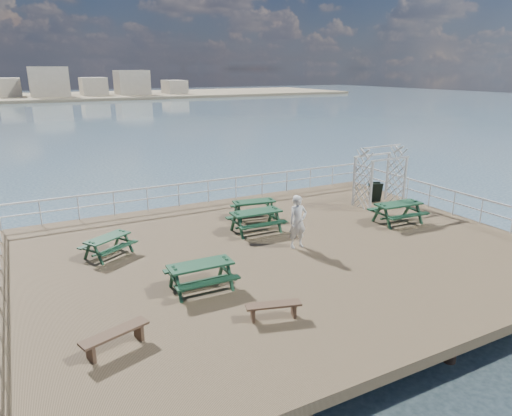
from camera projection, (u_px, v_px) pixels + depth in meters
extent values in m
cube|color=brown|center=(280.00, 253.00, 16.31)|extent=(18.00, 14.00, 0.30)
plane|color=#395060|center=(98.00, 146.00, 50.74)|extent=(300.00, 300.00, 0.00)
cube|color=tan|center=(96.00, 96.00, 137.77)|extent=(160.00, 40.00, 0.80)
cube|color=beige|center=(9.00, 88.00, 124.19)|extent=(6.00, 8.00, 5.00)
cube|color=beige|center=(48.00, 81.00, 128.18)|extent=(10.00, 8.00, 8.00)
cube|color=beige|center=(93.00, 86.00, 133.94)|extent=(7.00, 8.00, 5.00)
cube|color=beige|center=(131.00, 82.00, 138.53)|extent=(9.00, 8.00, 7.00)
cube|color=beige|center=(172.00, 87.00, 144.73)|extent=(6.00, 8.00, 4.00)
cylinder|color=brown|center=(46.00, 268.00, 18.00)|extent=(0.36, 0.36, 2.10)
cylinder|color=brown|center=(348.00, 214.00, 24.65)|extent=(0.36, 0.36, 2.10)
cube|color=silver|center=(208.00, 181.00, 21.76)|extent=(17.70, 0.07, 0.07)
cube|color=silver|center=(208.00, 191.00, 21.91)|extent=(17.70, 0.05, 0.05)
cube|color=silver|center=(455.00, 192.00, 19.88)|extent=(0.07, 13.70, 0.07)
cube|color=silver|center=(454.00, 203.00, 20.03)|extent=(0.05, 13.70, 0.05)
cube|color=#13341E|center=(107.00, 238.00, 15.58)|extent=(1.67, 1.34, 0.05)
cube|color=#13341E|center=(98.00, 242.00, 15.92)|extent=(1.47, 1.00, 0.04)
cube|color=#13341E|center=(119.00, 248.00, 15.39)|extent=(1.47, 1.00, 0.04)
cube|color=#13341E|center=(93.00, 251.00, 15.12)|extent=(0.72, 1.13, 0.05)
cube|color=#13341E|center=(123.00, 239.00, 16.20)|extent=(0.72, 1.13, 0.05)
cube|color=#13341E|center=(87.00, 251.00, 15.27)|extent=(0.29, 0.43, 0.77)
cube|color=#13341E|center=(98.00, 254.00, 15.01)|extent=(0.29, 0.43, 0.77)
cube|color=#13341E|center=(118.00, 239.00, 16.34)|extent=(0.29, 0.43, 0.77)
cube|color=#13341E|center=(128.00, 242.00, 16.08)|extent=(0.29, 0.43, 0.77)
cube|color=#13341E|center=(109.00, 249.00, 15.71)|extent=(1.24, 0.78, 0.05)
cube|color=#13341E|center=(254.00, 202.00, 19.55)|extent=(1.85, 0.95, 0.06)
cube|color=#13341E|center=(250.00, 204.00, 20.17)|extent=(1.79, 0.51, 0.05)
cube|color=#13341E|center=(259.00, 212.00, 19.10)|extent=(1.79, 0.51, 0.05)
cube|color=#13341E|center=(238.00, 210.00, 19.41)|extent=(0.29, 1.42, 0.06)
cube|color=#13341E|center=(270.00, 207.00, 19.87)|extent=(0.29, 1.42, 0.06)
cube|color=#13341E|center=(236.00, 209.00, 19.69)|extent=(0.15, 0.51, 0.86)
cube|color=#13341E|center=(240.00, 213.00, 19.15)|extent=(0.15, 0.51, 0.86)
cube|color=#13341E|center=(268.00, 206.00, 20.15)|extent=(0.15, 0.51, 0.86)
cube|color=#13341E|center=(273.00, 210.00, 19.61)|extent=(0.15, 0.51, 0.86)
cube|color=#13341E|center=(254.00, 212.00, 19.69)|extent=(1.57, 0.31, 0.06)
cube|color=#13341E|center=(399.00, 204.00, 18.89)|extent=(2.02, 0.88, 0.07)
cube|color=#13341E|center=(388.00, 207.00, 19.56)|extent=(1.99, 0.39, 0.06)
cube|color=#13341E|center=(409.00, 216.00, 18.41)|extent=(1.99, 0.39, 0.06)
cube|color=#13341E|center=(382.00, 214.00, 18.67)|extent=(0.18, 1.60, 0.07)
cube|color=#13341E|center=(413.00, 209.00, 19.32)|extent=(0.18, 1.60, 0.07)
cube|color=#13341E|center=(377.00, 213.00, 18.97)|extent=(0.12, 0.57, 0.96)
cube|color=#13341E|center=(387.00, 218.00, 18.40)|extent=(0.12, 0.57, 0.96)
cube|color=#13341E|center=(408.00, 209.00, 19.62)|extent=(0.12, 0.57, 0.96)
cube|color=#13341E|center=(419.00, 213.00, 19.05)|extent=(0.12, 0.57, 0.96)
cube|color=#13341E|center=(398.00, 216.00, 19.05)|extent=(1.76, 0.19, 0.07)
cube|color=#13341E|center=(201.00, 265.00, 13.15)|extent=(1.88, 0.76, 0.06)
cube|color=#13341E|center=(194.00, 266.00, 13.77)|extent=(1.87, 0.29, 0.05)
cube|color=#13341E|center=(209.00, 283.00, 12.71)|extent=(1.87, 0.29, 0.05)
cube|color=#13341E|center=(175.00, 280.00, 12.91)|extent=(0.11, 1.51, 0.06)
cube|color=#13341E|center=(226.00, 270.00, 13.58)|extent=(0.11, 1.51, 0.06)
cube|color=#13341E|center=(172.00, 277.00, 13.19)|extent=(0.09, 0.54, 0.91)
cube|color=#13341E|center=(178.00, 286.00, 12.66)|extent=(0.09, 0.54, 0.91)
cube|color=#13341E|center=(222.00, 267.00, 13.86)|extent=(0.09, 0.54, 0.91)
cube|color=#13341E|center=(230.00, 275.00, 13.33)|extent=(0.09, 0.54, 0.91)
cube|color=#13341E|center=(201.00, 281.00, 13.30)|extent=(1.66, 0.11, 0.06)
cube|color=#13341E|center=(256.00, 212.00, 17.84)|extent=(2.00, 0.82, 0.07)
cube|color=#13341E|center=(249.00, 215.00, 18.50)|extent=(1.98, 0.32, 0.05)
cube|color=#13341E|center=(264.00, 225.00, 17.36)|extent=(1.98, 0.32, 0.05)
cube|color=#13341E|center=(237.00, 223.00, 17.59)|extent=(0.13, 1.60, 0.07)
cube|color=#13341E|center=(274.00, 217.00, 18.28)|extent=(0.13, 1.60, 0.07)
cube|color=#13341E|center=(234.00, 222.00, 17.89)|extent=(0.10, 0.57, 0.96)
cube|color=#13341E|center=(240.00, 227.00, 17.32)|extent=(0.10, 0.57, 0.96)
cube|color=#13341E|center=(271.00, 216.00, 18.58)|extent=(0.10, 0.57, 0.96)
cube|color=#13341E|center=(278.00, 221.00, 18.02)|extent=(0.10, 0.57, 0.96)
cube|color=#13341E|center=(256.00, 225.00, 17.99)|extent=(1.76, 0.13, 0.07)
cube|color=brown|center=(115.00, 333.00, 10.36)|extent=(1.65, 0.86, 0.06)
cube|color=brown|center=(91.00, 353.00, 10.02)|extent=(0.18, 0.35, 0.40)
cube|color=brown|center=(139.00, 331.00, 10.84)|extent=(0.18, 0.35, 0.40)
cube|color=brown|center=(273.00, 305.00, 11.68)|extent=(1.48, 0.73, 0.05)
cube|color=brown|center=(253.00, 314.00, 11.64)|extent=(0.15, 0.31, 0.36)
cube|color=brown|center=(294.00, 310.00, 11.85)|extent=(0.15, 0.31, 0.36)
cube|color=silver|center=(371.00, 187.00, 20.30)|extent=(0.09, 0.09, 2.27)
cube|color=silver|center=(354.00, 182.00, 21.24)|extent=(0.09, 0.09, 2.27)
cube|color=silver|center=(405.00, 182.00, 21.27)|extent=(0.09, 0.09, 2.27)
cube|color=silver|center=(387.00, 177.00, 22.22)|extent=(0.09, 0.09, 2.27)
cube|color=silver|center=(391.00, 159.00, 20.44)|extent=(2.27, 0.14, 0.08)
cube|color=silver|center=(373.00, 155.00, 21.39)|extent=(2.27, 0.14, 0.08)
cube|color=silver|center=(382.00, 146.00, 20.77)|extent=(2.27, 0.13, 0.07)
cube|color=black|center=(376.00, 193.00, 21.88)|extent=(0.64, 0.44, 0.97)
cube|color=black|center=(374.00, 192.00, 22.07)|extent=(0.64, 0.44, 0.97)
imported|color=silver|center=(298.00, 222.00, 16.23)|extent=(0.71, 0.46, 1.93)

